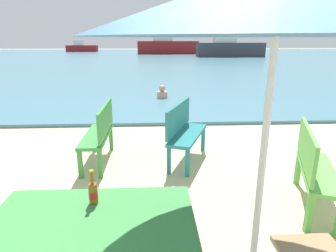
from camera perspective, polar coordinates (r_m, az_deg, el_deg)
sea_water at (r=31.48m, az=-1.37°, el=13.30°), size 120.00×50.00×0.08m
picnic_table_green at (r=2.20m, az=-14.45°, el=-19.32°), size 1.40×0.80×0.76m
beer_bottle_amber at (r=2.25m, az=-14.50°, el=-12.35°), size 0.07×0.07×0.26m
patio_umbrella at (r=1.75m, az=20.95°, el=21.93°), size 2.10×2.10×2.30m
bench_teal_center at (r=4.66m, az=3.12°, el=-0.61°), size 0.77×1.25×0.95m
bench_green_left at (r=3.77m, az=26.60°, el=-6.71°), size 0.76×1.25×0.95m
bench_green_right at (r=4.70m, az=-13.12°, el=-0.89°), size 0.37×1.20×0.95m
swimmer_person at (r=9.53m, az=-1.15°, el=6.52°), size 0.34×0.34×0.41m
boat_barge at (r=33.02m, az=11.93°, el=14.80°), size 7.12×1.94×2.59m
boat_cargo_ship at (r=38.47m, az=-0.17°, el=15.49°), size 7.69×2.10×2.79m
boat_ferry at (r=46.75m, az=-16.59°, el=14.54°), size 4.53×1.24×1.65m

